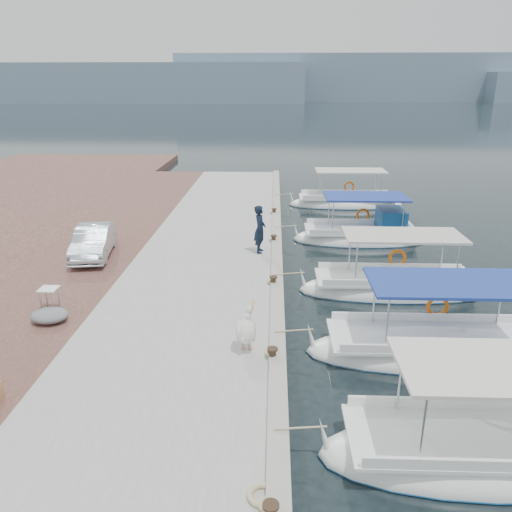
{
  "coord_description": "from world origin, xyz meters",
  "views": [
    {
      "loc": [
        -0.36,
        -14.77,
        7.25
      ],
      "look_at": [
        -1.0,
        2.58,
        1.2
      ],
      "focal_mm": 35.0,
      "sensor_mm": 36.0,
      "label": 1
    }
  ],
  "objects_px": {
    "fishing_caique_a": "(476,456)",
    "pelican": "(246,330)",
    "fishing_caique_d": "(362,237)",
    "fisherman": "(260,229)",
    "parked_car": "(93,241)",
    "fishing_caique_c": "(393,290)",
    "fishing_caique_e": "(346,204)",
    "fishing_caique_b": "(435,351)"
  },
  "relations": [
    {
      "from": "fisherman",
      "to": "fishing_caique_c",
      "type": "bearing_deg",
      "value": -117.74
    },
    {
      "from": "fishing_caique_b",
      "to": "fishing_caique_c",
      "type": "distance_m",
      "value": 4.41
    },
    {
      "from": "fishing_caique_b",
      "to": "parked_car",
      "type": "height_order",
      "value": "fishing_caique_b"
    },
    {
      "from": "fishing_caique_b",
      "to": "fishing_caique_c",
      "type": "xyz_separation_m",
      "value": [
        -0.19,
        4.41,
        0.0
      ]
    },
    {
      "from": "fisherman",
      "to": "fishing_caique_d",
      "type": "bearing_deg",
      "value": -52.25
    },
    {
      "from": "fishing_caique_d",
      "to": "pelican",
      "type": "xyz_separation_m",
      "value": [
        -4.95,
        -11.42,
        0.86
      ]
    },
    {
      "from": "fishing_caique_b",
      "to": "parked_car",
      "type": "relative_size",
      "value": 1.91
    },
    {
      "from": "fishing_caique_d",
      "to": "fisherman",
      "type": "xyz_separation_m",
      "value": [
        -4.83,
        -3.33,
        1.3
      ]
    },
    {
      "from": "fishing_caique_e",
      "to": "parked_car",
      "type": "xyz_separation_m",
      "value": [
        -11.81,
        -11.35,
        1.0
      ]
    },
    {
      "from": "fishing_caique_d",
      "to": "fishing_caique_b",
      "type": "bearing_deg",
      "value": -88.28
    },
    {
      "from": "fishing_caique_b",
      "to": "parked_car",
      "type": "xyz_separation_m",
      "value": [
        -11.93,
        6.62,
        1.0
      ]
    },
    {
      "from": "fishing_caique_b",
      "to": "fisherman",
      "type": "relative_size",
      "value": 3.63
    },
    {
      "from": "fishing_caique_b",
      "to": "pelican",
      "type": "xyz_separation_m",
      "value": [
        -5.27,
        -0.71,
        0.94
      ]
    },
    {
      "from": "fishing_caique_e",
      "to": "fisherman",
      "type": "relative_size",
      "value": 3.51
    },
    {
      "from": "fishing_caique_d",
      "to": "fisherman",
      "type": "relative_size",
      "value": 3.2
    },
    {
      "from": "fishing_caique_a",
      "to": "parked_car",
      "type": "distance_m",
      "value": 15.79
    },
    {
      "from": "fisherman",
      "to": "parked_car",
      "type": "xyz_separation_m",
      "value": [
        -6.77,
        -0.75,
        -0.38
      ]
    },
    {
      "from": "fishing_caique_b",
      "to": "parked_car",
      "type": "distance_m",
      "value": 13.68
    },
    {
      "from": "pelican",
      "to": "parked_car",
      "type": "distance_m",
      "value": 9.9
    },
    {
      "from": "fishing_caique_d",
      "to": "fisherman",
      "type": "height_order",
      "value": "fisherman"
    },
    {
      "from": "fishing_caique_c",
      "to": "pelican",
      "type": "relative_size",
      "value": 4.87
    },
    {
      "from": "pelican",
      "to": "parked_car",
      "type": "height_order",
      "value": "parked_car"
    },
    {
      "from": "fishing_caique_b",
      "to": "fishing_caique_e",
      "type": "distance_m",
      "value": 17.97
    },
    {
      "from": "fishing_caique_c",
      "to": "fishing_caique_e",
      "type": "relative_size",
      "value": 0.98
    },
    {
      "from": "fishing_caique_a",
      "to": "fishing_caique_d",
      "type": "bearing_deg",
      "value": 89.54
    },
    {
      "from": "fishing_caique_a",
      "to": "fishing_caique_c",
      "type": "distance_m",
      "value": 8.58
    },
    {
      "from": "fishing_caique_c",
      "to": "fisherman",
      "type": "bearing_deg",
      "value": 149.1
    },
    {
      "from": "fisherman",
      "to": "parked_car",
      "type": "height_order",
      "value": "fisherman"
    },
    {
      "from": "pelican",
      "to": "fisherman",
      "type": "relative_size",
      "value": 0.7
    },
    {
      "from": "fishing_caique_d",
      "to": "fishing_caique_a",
      "type": "bearing_deg",
      "value": -90.46
    },
    {
      "from": "fishing_caique_c",
      "to": "parked_car",
      "type": "height_order",
      "value": "fishing_caique_c"
    },
    {
      "from": "fishing_caique_a",
      "to": "pelican",
      "type": "relative_size",
      "value": 4.52
    },
    {
      "from": "fishing_caique_b",
      "to": "parked_car",
      "type": "bearing_deg",
      "value": 150.97
    },
    {
      "from": "fishing_caique_a",
      "to": "fishing_caique_e",
      "type": "height_order",
      "value": "same"
    },
    {
      "from": "fishing_caique_c",
      "to": "fisherman",
      "type": "xyz_separation_m",
      "value": [
        -4.96,
        2.97,
        1.38
      ]
    },
    {
      "from": "fishing_caique_a",
      "to": "parked_car",
      "type": "xyz_separation_m",
      "value": [
        -11.49,
        10.79,
        1.0
      ]
    },
    {
      "from": "parked_car",
      "to": "pelican",
      "type": "bearing_deg",
      "value": -56.76
    },
    {
      "from": "fishing_caique_a",
      "to": "parked_car",
      "type": "bearing_deg",
      "value": 136.81
    },
    {
      "from": "fishing_caique_e",
      "to": "fisherman",
      "type": "bearing_deg",
      "value": -115.41
    },
    {
      "from": "parked_car",
      "to": "fishing_caique_c",
      "type": "bearing_deg",
      "value": -19.66
    },
    {
      "from": "fishing_caique_a",
      "to": "fishing_caique_c",
      "type": "height_order",
      "value": "same"
    },
    {
      "from": "fishing_caique_c",
      "to": "fishing_caique_d",
      "type": "distance_m",
      "value": 6.3
    }
  ]
}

